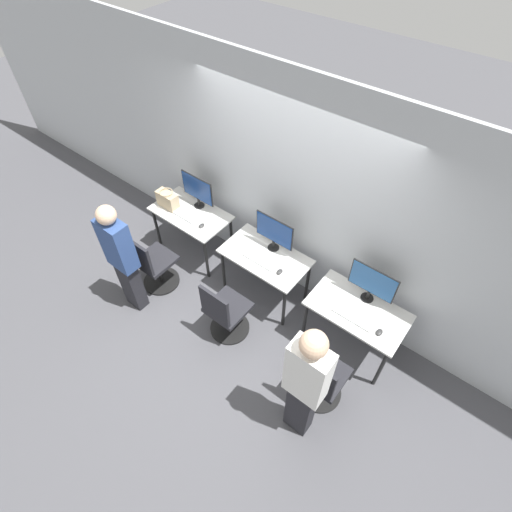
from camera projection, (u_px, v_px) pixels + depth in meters
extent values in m
plane|color=#4C4C51|center=(250.00, 307.00, 5.12)|extent=(20.00, 20.00, 0.00)
cube|color=#B7BCC1|center=(290.00, 193.00, 4.46)|extent=(12.00, 0.05, 2.80)
cube|color=silver|center=(191.00, 213.00, 5.26)|extent=(1.05, 0.60, 0.02)
cylinder|color=black|center=(157.00, 228.00, 5.60)|extent=(0.04, 0.04, 0.70)
cylinder|color=black|center=(206.00, 259.00, 5.21)|extent=(0.04, 0.04, 0.70)
cylinder|color=black|center=(183.00, 209.00, 5.86)|extent=(0.04, 0.04, 0.70)
cylinder|color=black|center=(232.00, 237.00, 5.47)|extent=(0.04, 0.04, 0.70)
cylinder|color=black|center=(199.00, 205.00, 5.34)|extent=(0.14, 0.14, 0.01)
cylinder|color=black|center=(199.00, 202.00, 5.29)|extent=(0.04, 0.04, 0.11)
cube|color=black|center=(197.00, 188.00, 5.13)|extent=(0.51, 0.01, 0.36)
cube|color=navy|center=(197.00, 189.00, 5.13)|extent=(0.49, 0.01, 0.33)
cube|color=silver|center=(186.00, 215.00, 5.20)|extent=(0.44, 0.14, 0.02)
ellipsoid|color=#333333|center=(202.00, 226.00, 5.06)|extent=(0.06, 0.09, 0.03)
cylinder|color=black|center=(162.00, 281.00, 5.39)|extent=(0.48, 0.48, 0.03)
cylinder|color=black|center=(159.00, 271.00, 5.23)|extent=(0.04, 0.04, 0.39)
cube|color=#232328|center=(156.00, 260.00, 5.07)|extent=(0.44, 0.44, 0.05)
cube|color=#232328|center=(139.00, 256.00, 4.78)|extent=(0.40, 0.04, 0.44)
cube|color=#232328|center=(132.00, 284.00, 4.89)|extent=(0.25, 0.16, 0.75)
cube|color=navy|center=(117.00, 245.00, 4.37)|extent=(0.36, 0.20, 0.66)
sphere|color=beige|center=(106.00, 215.00, 4.05)|extent=(0.21, 0.21, 0.21)
cube|color=silver|center=(265.00, 256.00, 4.75)|extent=(1.05, 0.60, 0.02)
cylinder|color=black|center=(223.00, 270.00, 5.08)|extent=(0.04, 0.04, 0.70)
cylinder|color=black|center=(284.00, 308.00, 4.69)|extent=(0.04, 0.04, 0.70)
cylinder|color=black|center=(248.00, 247.00, 5.35)|extent=(0.04, 0.04, 0.70)
cylinder|color=black|center=(307.00, 281.00, 4.96)|extent=(0.04, 0.04, 0.70)
cylinder|color=black|center=(273.00, 248.00, 4.82)|extent=(0.14, 0.14, 0.01)
cylinder|color=black|center=(274.00, 244.00, 4.77)|extent=(0.04, 0.04, 0.11)
cube|color=black|center=(274.00, 231.00, 4.61)|extent=(0.51, 0.01, 0.36)
cube|color=navy|center=(274.00, 231.00, 4.61)|extent=(0.49, 0.01, 0.33)
cube|color=silver|center=(260.00, 260.00, 4.68)|extent=(0.44, 0.14, 0.02)
ellipsoid|color=#333333|center=(280.00, 272.00, 4.55)|extent=(0.06, 0.09, 0.03)
cylinder|color=black|center=(230.00, 327.00, 4.90)|extent=(0.48, 0.48, 0.03)
cylinder|color=black|center=(229.00, 318.00, 4.75)|extent=(0.04, 0.04, 0.39)
cube|color=#232328|center=(228.00, 307.00, 4.58)|extent=(0.44, 0.44, 0.05)
cube|color=#232328|center=(214.00, 306.00, 4.30)|extent=(0.40, 0.04, 0.44)
cube|color=silver|center=(358.00, 310.00, 4.24)|extent=(1.05, 0.60, 0.02)
cylinder|color=black|center=(305.00, 321.00, 4.57)|extent=(0.04, 0.04, 0.70)
cylinder|color=black|center=(380.00, 369.00, 4.18)|extent=(0.04, 0.04, 0.70)
cylinder|color=black|center=(328.00, 293.00, 4.83)|extent=(0.04, 0.04, 0.70)
cylinder|color=black|center=(401.00, 336.00, 4.44)|extent=(0.04, 0.04, 0.70)
cylinder|color=black|center=(367.00, 298.00, 4.32)|extent=(0.14, 0.14, 0.01)
cylinder|color=black|center=(368.00, 294.00, 4.27)|extent=(0.04, 0.04, 0.11)
cube|color=black|center=(373.00, 281.00, 4.11)|extent=(0.51, 0.01, 0.36)
cube|color=navy|center=(372.00, 282.00, 4.11)|extent=(0.49, 0.01, 0.33)
cube|color=silver|center=(353.00, 316.00, 4.16)|extent=(0.44, 0.14, 0.02)
ellipsoid|color=#333333|center=(379.00, 332.00, 4.02)|extent=(0.06, 0.09, 0.03)
cylinder|color=black|center=(319.00, 391.00, 4.36)|extent=(0.48, 0.48, 0.03)
cylinder|color=black|center=(321.00, 383.00, 4.20)|extent=(0.04, 0.04, 0.39)
cube|color=#232328|center=(324.00, 374.00, 4.04)|extent=(0.44, 0.44, 0.05)
cube|color=#232328|center=(316.00, 378.00, 3.75)|extent=(0.40, 0.04, 0.44)
cube|color=#232328|center=(300.00, 408.00, 3.85)|extent=(0.25, 0.16, 0.80)
cube|color=white|center=(308.00, 373.00, 3.29)|extent=(0.36, 0.20, 0.70)
sphere|color=beige|center=(314.00, 344.00, 2.95)|extent=(0.23, 0.23, 0.23)
cube|color=tan|center=(168.00, 200.00, 5.26)|extent=(0.30, 0.14, 0.22)
torus|color=tan|center=(166.00, 192.00, 5.16)|extent=(0.18, 0.18, 0.01)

